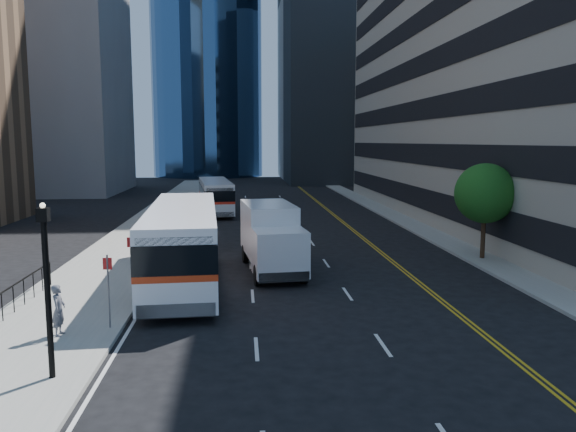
% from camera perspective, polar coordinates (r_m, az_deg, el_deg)
% --- Properties ---
extents(ground, '(160.00, 160.00, 0.00)m').
position_cam_1_polar(ground, '(22.06, 5.74, -9.30)').
color(ground, black).
rests_on(ground, ground).
extents(sidewalk_west, '(5.00, 90.00, 0.15)m').
position_cam_1_polar(sidewalk_west, '(46.65, -12.81, -0.36)').
color(sidewalk_west, gray).
rests_on(sidewalk_west, ground).
extents(sidewalk_east, '(2.00, 90.00, 0.15)m').
position_cam_1_polar(sidewalk_east, '(47.95, 10.93, -0.10)').
color(sidewalk_east, gray).
rests_on(sidewalk_east, ground).
extents(midrise_west, '(18.00, 18.00, 35.00)m').
position_cam_1_polar(midrise_west, '(77.43, -23.68, 15.24)').
color(midrise_west, gray).
rests_on(midrise_west, ground).
extents(street_tree, '(3.20, 3.20, 5.10)m').
position_cam_1_polar(street_tree, '(31.63, 19.38, 2.18)').
color(street_tree, '#332114').
rests_on(street_tree, sidewalk_east).
extents(lamp_post, '(0.28, 0.28, 4.56)m').
position_cam_1_polar(lamp_post, '(16.03, -23.28, -6.29)').
color(lamp_post, black).
rests_on(lamp_post, sidewalk_west).
extents(bus_front, '(3.72, 13.56, 3.46)m').
position_cam_1_polar(bus_front, '(26.12, -10.59, -2.47)').
color(bus_front, white).
rests_on(bus_front, ground).
extents(bus_rear, '(3.70, 11.44, 2.90)m').
position_cam_1_polar(bus_rear, '(50.90, -7.40, 2.13)').
color(bus_rear, silver).
rests_on(bus_rear, ground).
extents(box_truck, '(3.05, 7.05, 3.27)m').
position_cam_1_polar(box_truck, '(27.66, -1.71, -2.11)').
color(box_truck, silver).
rests_on(box_truck, ground).
extents(pedestrian, '(0.42, 0.62, 1.68)m').
position_cam_1_polar(pedestrian, '(19.81, -22.27, -8.83)').
color(pedestrian, '#595860').
rests_on(pedestrian, sidewalk_west).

